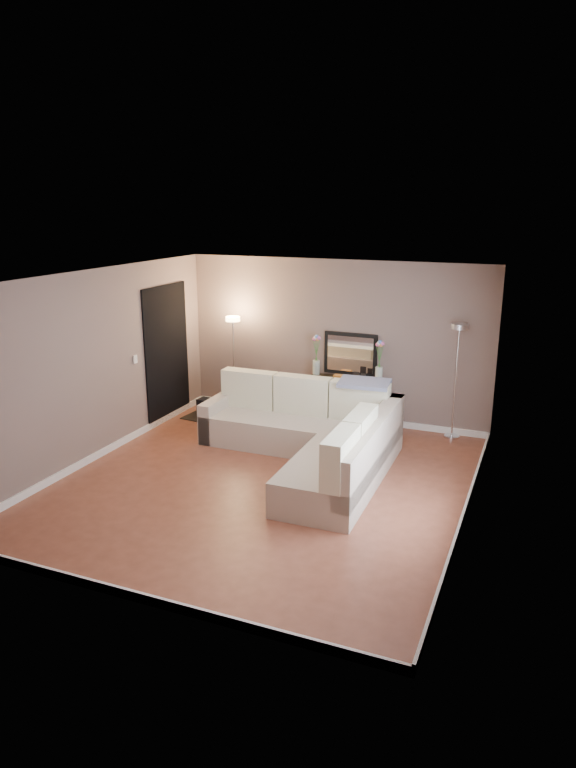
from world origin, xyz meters
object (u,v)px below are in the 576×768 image
at_px(sectional_sofa, 314,435).
at_px(floor_lamp_lit, 233,346).
at_px(floor_lamp_unlit, 457,358).
at_px(console_table, 342,398).

height_order(sectional_sofa, floor_lamp_lit, floor_lamp_lit).
relative_size(sectional_sofa, floor_lamp_lit, 1.74).
bearing_deg(floor_lamp_lit, sectional_sofa, -36.64).
height_order(floor_lamp_lit, floor_lamp_unlit, floor_lamp_unlit).
xyz_separation_m(sectional_sofa, floor_lamp_unlit, (1.62, 1.65, 0.87)).
bearing_deg(console_table, sectional_sofa, -85.34).
height_order(sectional_sofa, console_table, sectional_sofa).
distance_m(console_table, floor_lamp_lit, 1.99).
distance_m(floor_lamp_lit, floor_lamp_unlit, 3.60).
height_order(console_table, floor_lamp_lit, floor_lamp_lit).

